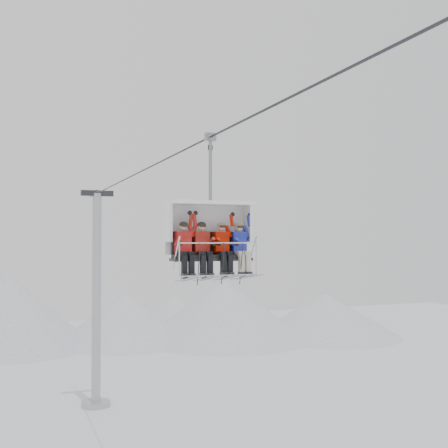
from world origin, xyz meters
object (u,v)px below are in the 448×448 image
object	(u,v)px
skier_far_left	(184,247)
skier_center_left	(203,247)
lift_tower_right	(96,313)
chairlift_carrier	(209,230)
skier_center_right	(222,247)
skier_far_right	(240,247)

from	to	relation	value
skier_far_left	skier_center_left	distance (m)	0.52
lift_tower_right	skier_center_left	bearing A→B (deg)	-90.79
lift_tower_right	chairlift_carrier	xyz separation A→B (m)	(0.00, -20.81, 4.90)
chairlift_carrier	skier_center_right	distance (m)	0.64
skier_far_left	skier_center_left	bearing A→B (deg)	0.00
lift_tower_right	chairlift_carrier	size ratio (longest dim) A/B	3.38
skier_center_left	skier_center_right	distance (m)	0.59
chairlift_carrier	skier_far_left	distance (m)	0.99
chairlift_carrier	skier_far_right	bearing A→B (deg)	-20.22
chairlift_carrier	skier_center_left	xyz separation A→B (m)	(-0.29, -0.30, -0.47)
skier_far_right	lift_tower_right	bearing A→B (deg)	92.25
chairlift_carrier	skier_center_left	size ratio (longest dim) A/B	2.36
lift_tower_right	skier_center_right	world-z (taller)	lift_tower_right
skier_far_left	skier_far_right	world-z (taller)	skier_far_left
lift_tower_right	skier_far_left	world-z (taller)	lift_tower_right
skier_far_right	skier_center_right	bearing A→B (deg)	179.95
skier_center_right	skier_far_right	bearing A→B (deg)	-0.05
skier_far_right	skier_center_left	bearing A→B (deg)	179.88
skier_center_left	skier_center_right	world-z (taller)	skier_center_left
skier_far_left	skier_center_left	world-z (taller)	same
skier_center_left	lift_tower_right	bearing A→B (deg)	89.21
skier_far_right	chairlift_carrier	bearing A→B (deg)	159.78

